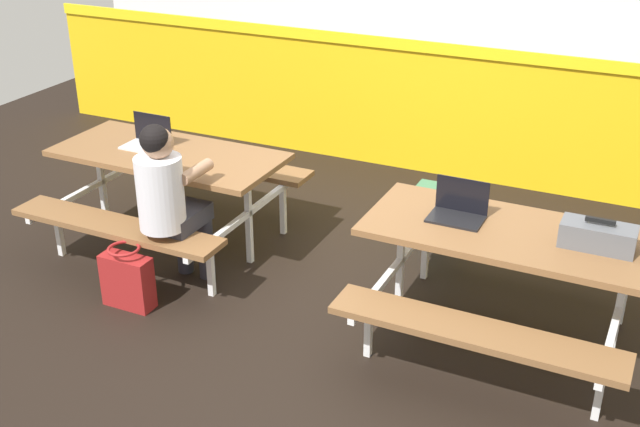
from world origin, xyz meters
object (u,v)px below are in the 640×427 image
at_px(student_nearer, 168,195).
at_px(backpack_dark, 436,213).
at_px(laptop_silver, 148,140).
at_px(tote_bag_bright, 127,280).
at_px(picnic_table_left, 170,174).
at_px(picnic_table_right, 507,256).
at_px(toolbox_grey, 598,236).
at_px(laptop_dark, 458,210).

relative_size(student_nearer, backpack_dark, 2.74).
xyz_separation_m(laptop_silver, tote_bag_bright, (0.42, -0.89, -0.59)).
height_order(picnic_table_left, student_nearer, student_nearer).
xyz_separation_m(picnic_table_right, tote_bag_bright, (-2.27, -0.65, -0.38)).
relative_size(laptop_silver, backpack_dark, 0.73).
height_order(picnic_table_left, toolbox_grey, toolbox_grey).
relative_size(laptop_silver, toolbox_grey, 0.81).
relative_size(student_nearer, laptop_silver, 3.75).
bearing_deg(toolbox_grey, student_nearer, -172.30).
distance_m(student_nearer, laptop_dark, 1.83).
bearing_deg(student_nearer, laptop_dark, 12.45).
bearing_deg(backpack_dark, laptop_dark, -67.70).
distance_m(picnic_table_left, backpack_dark, 2.00).
distance_m(toolbox_grey, backpack_dark, 1.77).
bearing_deg(toolbox_grey, laptop_dark, 176.75).
distance_m(picnic_table_right, toolbox_grey, 0.53).
bearing_deg(toolbox_grey, laptop_silver, 175.50).
distance_m(student_nearer, toolbox_grey, 2.61).
height_order(picnic_table_left, laptop_dark, laptop_dark).
relative_size(picnic_table_right, laptop_silver, 5.18).
height_order(picnic_table_left, laptop_silver, laptop_silver).
distance_m(picnic_table_left, student_nearer, 0.70).
bearing_deg(student_nearer, tote_bag_bright, -119.35).
bearing_deg(laptop_dark, laptop_silver, 175.08).
bearing_deg(picnic_table_right, student_nearer, -170.46).
bearing_deg(laptop_silver, tote_bag_bright, -64.56).
distance_m(picnic_table_right, laptop_silver, 2.72).
xyz_separation_m(picnic_table_left, student_nearer, (0.39, -0.56, 0.13)).
bearing_deg(picnic_table_right, picnic_table_left, 175.29).
distance_m(laptop_silver, laptop_dark, 2.39).
bearing_deg(tote_bag_bright, laptop_dark, 19.39).
height_order(backpack_dark, tote_bag_bright, backpack_dark).
bearing_deg(tote_bag_bright, laptop_silver, 115.44).
xyz_separation_m(picnic_table_right, student_nearer, (-2.11, -0.35, 0.13)).
height_order(student_nearer, laptop_silver, student_nearer).
xyz_separation_m(student_nearer, backpack_dark, (1.35, 1.46, -0.49)).
relative_size(picnic_table_right, student_nearer, 1.38).
xyz_separation_m(student_nearer, laptop_dark, (1.79, 0.40, 0.08)).
relative_size(picnic_table_left, tote_bag_bright, 3.88).
bearing_deg(picnic_table_right, tote_bag_bright, -164.12).
bearing_deg(toolbox_grey, backpack_dark, 137.97).
height_order(picnic_table_right, backpack_dark, picnic_table_right).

